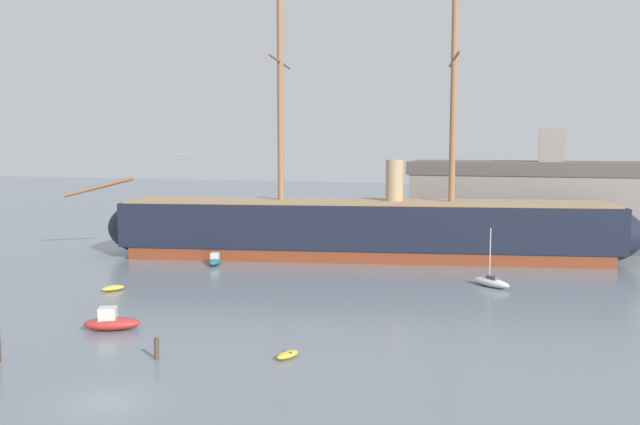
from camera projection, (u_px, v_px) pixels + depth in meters
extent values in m
plane|color=slate|center=(107.00, 403.00, 35.27)|extent=(400.00, 400.00, 0.00)
cube|color=brown|center=(364.00, 252.00, 80.02)|extent=(55.93, 18.21, 1.44)
cube|color=black|center=(365.00, 225.00, 79.68)|extent=(58.26, 18.97, 5.15)
ellipsoid|color=black|center=(150.00, 227.00, 82.89)|extent=(11.62, 9.54, 6.59)
ellipsoid|color=black|center=(597.00, 234.00, 76.62)|extent=(11.62, 9.54, 6.59)
cube|color=#9E7F5B|center=(365.00, 202.00, 79.40)|extent=(57.00, 18.08, 0.31)
cylinder|color=#936642|center=(280.00, 89.00, 79.24)|extent=(0.72, 0.72, 26.76)
cylinder|color=#936642|center=(280.00, 62.00, 78.91)|extent=(2.80, 13.66, 0.29)
cylinder|color=#936642|center=(454.00, 88.00, 76.86)|extent=(0.72, 0.72, 26.76)
cylinder|color=#936642|center=(454.00, 59.00, 76.53)|extent=(2.80, 13.66, 0.29)
cylinder|color=#936642|center=(99.00, 187.00, 83.14)|extent=(9.06, 2.16, 2.74)
cylinder|color=tan|center=(394.00, 182.00, 78.75)|extent=(2.06, 2.06, 5.15)
ellipsoid|color=#B22D28|center=(112.00, 324.00, 49.09)|extent=(4.39, 3.20, 0.95)
cube|color=beige|center=(108.00, 314.00, 48.98)|extent=(1.58, 1.51, 0.95)
ellipsoid|color=gold|center=(287.00, 355.00, 42.67)|extent=(1.43, 2.05, 0.44)
cube|color=#4C4C51|center=(287.00, 352.00, 42.66)|extent=(0.71, 0.41, 0.07)
ellipsoid|color=gold|center=(113.00, 288.00, 62.20)|extent=(1.98, 2.32, 0.51)
cube|color=beige|center=(113.00, 286.00, 62.18)|extent=(0.78, 0.61, 0.08)
ellipsoid|color=#236670|center=(215.00, 262.00, 75.51)|extent=(2.10, 3.46, 0.75)
cube|color=beige|center=(215.00, 256.00, 75.67)|extent=(1.09, 1.17, 0.75)
ellipsoid|color=silver|center=(491.00, 282.00, 63.98)|extent=(4.18, 3.71, 0.82)
cube|color=#4C4C51|center=(493.00, 278.00, 63.75)|extent=(1.29, 1.23, 0.43)
cylinder|color=silver|center=(490.00, 254.00, 63.88)|extent=(0.11, 0.11, 4.97)
ellipsoid|color=#1E284C|center=(392.00, 236.00, 97.38)|extent=(2.61, 1.89, 0.57)
cube|color=#B2ADA3|center=(392.00, 234.00, 97.35)|extent=(0.54, 0.90, 0.09)
cylinder|color=#4C3D2D|center=(157.00, 349.00, 42.37)|extent=(0.31, 0.31, 1.37)
cube|color=#565659|center=(568.00, 242.00, 90.35)|extent=(45.46, 14.64, 0.80)
cube|color=gray|center=(570.00, 207.00, 89.87)|extent=(41.33, 12.20, 8.65)
cube|color=#5B514C|center=(571.00, 168.00, 89.34)|extent=(42.16, 12.45, 1.74)
cube|color=gray|center=(551.00, 145.00, 89.79)|extent=(3.20, 3.20, 4.48)
ellipsoid|color=silver|center=(183.00, 154.00, 60.33)|extent=(0.30, 0.31, 0.11)
sphere|color=silver|center=(182.00, 154.00, 60.51)|extent=(0.09, 0.09, 0.09)
cube|color=#ADA89E|center=(179.00, 154.00, 60.18)|extent=(0.47, 0.47, 0.12)
cube|color=#ADA89E|center=(187.00, 154.00, 60.48)|extent=(0.47, 0.47, 0.12)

